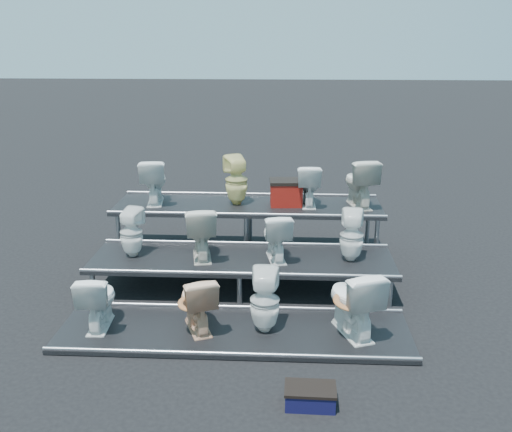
{
  "coord_description": "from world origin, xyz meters",
  "views": [
    {
      "loc": [
        0.59,
        -7.38,
        3.43
      ],
      "look_at": [
        0.19,
        0.1,
        1.05
      ],
      "focal_mm": 40.0,
      "sensor_mm": 36.0,
      "label": 1
    }
  ],
  "objects_px": {
    "toilet_1": "(197,302)",
    "toilet_2": "(265,301)",
    "toilet_5": "(201,232)",
    "toilet_4": "(131,233)",
    "toilet_11": "(360,182)",
    "toilet_10": "(309,185)",
    "toilet_8": "(154,181)",
    "toilet_3": "(353,301)",
    "red_crate": "(286,194)",
    "toilet_6": "(276,236)",
    "step_stool": "(310,398)",
    "toilet_7": "(352,236)",
    "toilet_0": "(98,300)",
    "toilet_9": "(236,180)"
  },
  "relations": [
    {
      "from": "toilet_11",
      "to": "toilet_0",
      "type": "bearing_deg",
      "value": 25.51
    },
    {
      "from": "toilet_4",
      "to": "toilet_3",
      "type": "bearing_deg",
      "value": 170.86
    },
    {
      "from": "toilet_0",
      "to": "toilet_5",
      "type": "distance_m",
      "value": 1.73
    },
    {
      "from": "toilet_6",
      "to": "toilet_9",
      "type": "distance_m",
      "value": 1.52
    },
    {
      "from": "toilet_6",
      "to": "toilet_11",
      "type": "distance_m",
      "value": 1.87
    },
    {
      "from": "toilet_6",
      "to": "toilet_5",
      "type": "bearing_deg",
      "value": -10.63
    },
    {
      "from": "toilet_9",
      "to": "toilet_0",
      "type": "bearing_deg",
      "value": 35.97
    },
    {
      "from": "toilet_2",
      "to": "step_stool",
      "type": "xyz_separation_m",
      "value": [
        0.49,
        -1.34,
        -0.36
      ]
    },
    {
      "from": "toilet_1",
      "to": "toilet_8",
      "type": "relative_size",
      "value": 0.97
    },
    {
      "from": "toilet_0",
      "to": "toilet_7",
      "type": "distance_m",
      "value": 3.42
    },
    {
      "from": "toilet_7",
      "to": "step_stool",
      "type": "height_order",
      "value": "toilet_7"
    },
    {
      "from": "toilet_3",
      "to": "toilet_4",
      "type": "distance_m",
      "value": 3.23
    },
    {
      "from": "toilet_11",
      "to": "toilet_10",
      "type": "bearing_deg",
      "value": -12.11
    },
    {
      "from": "toilet_11",
      "to": "toilet_9",
      "type": "bearing_deg",
      "value": -12.11
    },
    {
      "from": "toilet_2",
      "to": "toilet_6",
      "type": "distance_m",
      "value": 1.35
    },
    {
      "from": "toilet_8",
      "to": "toilet_6",
      "type": "bearing_deg",
      "value": 138.88
    },
    {
      "from": "toilet_2",
      "to": "toilet_9",
      "type": "height_order",
      "value": "toilet_9"
    },
    {
      "from": "toilet_6",
      "to": "toilet_11",
      "type": "relative_size",
      "value": 0.87
    },
    {
      "from": "toilet_8",
      "to": "step_stool",
      "type": "distance_m",
      "value": 4.73
    },
    {
      "from": "toilet_5",
      "to": "toilet_8",
      "type": "xyz_separation_m",
      "value": [
        -0.93,
        1.3,
        0.38
      ]
    },
    {
      "from": "toilet_3",
      "to": "red_crate",
      "type": "xyz_separation_m",
      "value": [
        -0.79,
        2.6,
        0.56
      ]
    },
    {
      "from": "step_stool",
      "to": "toilet_8",
      "type": "bearing_deg",
      "value": 122.19
    },
    {
      "from": "toilet_6",
      "to": "step_stool",
      "type": "height_order",
      "value": "toilet_6"
    },
    {
      "from": "toilet_5",
      "to": "toilet_4",
      "type": "bearing_deg",
      "value": -10.44
    },
    {
      "from": "toilet_1",
      "to": "toilet_3",
      "type": "xyz_separation_m",
      "value": [
        1.84,
        0.0,
        0.06
      ]
    },
    {
      "from": "toilet_7",
      "to": "toilet_8",
      "type": "bearing_deg",
      "value": -17.58
    },
    {
      "from": "toilet_5",
      "to": "toilet_10",
      "type": "bearing_deg",
      "value": -149.88
    },
    {
      "from": "toilet_4",
      "to": "toilet_7",
      "type": "bearing_deg",
      "value": -165.29
    },
    {
      "from": "toilet_1",
      "to": "toilet_5",
      "type": "relative_size",
      "value": 0.93
    },
    {
      "from": "toilet_8",
      "to": "toilet_11",
      "type": "distance_m",
      "value": 3.24
    },
    {
      "from": "toilet_2",
      "to": "toilet_9",
      "type": "relative_size",
      "value": 1.0
    },
    {
      "from": "toilet_1",
      "to": "toilet_10",
      "type": "distance_m",
      "value": 3.05
    },
    {
      "from": "toilet_3",
      "to": "red_crate",
      "type": "bearing_deg",
      "value": -93.78
    },
    {
      "from": "toilet_3",
      "to": "toilet_4",
      "type": "bearing_deg",
      "value": -44.62
    },
    {
      "from": "toilet_4",
      "to": "red_crate",
      "type": "height_order",
      "value": "red_crate"
    },
    {
      "from": "toilet_4",
      "to": "toilet_9",
      "type": "bearing_deg",
      "value": -121.59
    },
    {
      "from": "toilet_0",
      "to": "toilet_9",
      "type": "distance_m",
      "value": 3.09
    },
    {
      "from": "toilet_1",
      "to": "toilet_2",
      "type": "distance_m",
      "value": 0.81
    },
    {
      "from": "toilet_10",
      "to": "step_stool",
      "type": "distance_m",
      "value": 4.1
    },
    {
      "from": "toilet_2",
      "to": "toilet_7",
      "type": "xyz_separation_m",
      "value": [
        1.14,
        1.3,
        0.37
      ]
    },
    {
      "from": "toilet_8",
      "to": "toilet_10",
      "type": "distance_m",
      "value": 2.45
    },
    {
      "from": "toilet_1",
      "to": "toilet_2",
      "type": "xyz_separation_m",
      "value": [
        0.81,
        0.0,
        0.04
      ]
    },
    {
      "from": "toilet_7",
      "to": "toilet_0",
      "type": "bearing_deg",
      "value": 28.35
    },
    {
      "from": "toilet_8",
      "to": "red_crate",
      "type": "height_order",
      "value": "toilet_8"
    },
    {
      "from": "toilet_0",
      "to": "toilet_11",
      "type": "bearing_deg",
      "value": -145.48
    },
    {
      "from": "toilet_4",
      "to": "toilet_11",
      "type": "distance_m",
      "value": 3.56
    },
    {
      "from": "toilet_2",
      "to": "toilet_11",
      "type": "relative_size",
      "value": 1.01
    },
    {
      "from": "toilet_9",
      "to": "step_stool",
      "type": "relative_size",
      "value": 1.63
    },
    {
      "from": "toilet_1",
      "to": "toilet_11",
      "type": "xyz_separation_m",
      "value": [
        2.18,
        2.6,
        0.83
      ]
    },
    {
      "from": "toilet_2",
      "to": "toilet_3",
      "type": "distance_m",
      "value": 1.03
    }
  ]
}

